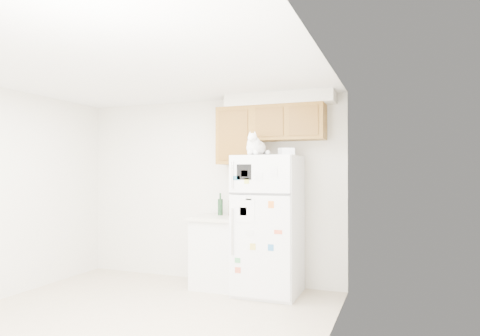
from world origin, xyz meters
The scene contains 9 objects.
ground_plane centered at (0.00, 0.00, -0.01)m, with size 3.80×4.00×0.01m, color #C4B296.
room_shell centered at (0.12, 0.24, 1.67)m, with size 3.84×4.04×2.52m.
refrigerator centered at (0.98, 1.61, 0.85)m, with size 0.76×0.78×1.70m.
base_counter centered at (0.29, 1.68, 0.46)m, with size 0.64×0.64×0.92m.
cat centered at (0.89, 1.39, 1.81)m, with size 0.28×0.40×0.28m.
storage_box_back centered at (1.19, 1.73, 1.75)m, with size 0.18×0.13×0.10m, color white.
storage_box_front centered at (1.25, 1.59, 1.74)m, with size 0.15×0.11×0.09m, color white.
bottle_green centered at (0.25, 1.83, 1.07)m, with size 0.07×0.07×0.30m, color #19381E, non-canonical shape.
bottle_amber centered at (0.41, 1.81, 1.06)m, with size 0.07×0.07×0.28m, color #593814, non-canonical shape.
Camera 1 is at (2.51, -3.45, 1.50)m, focal length 32.00 mm.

